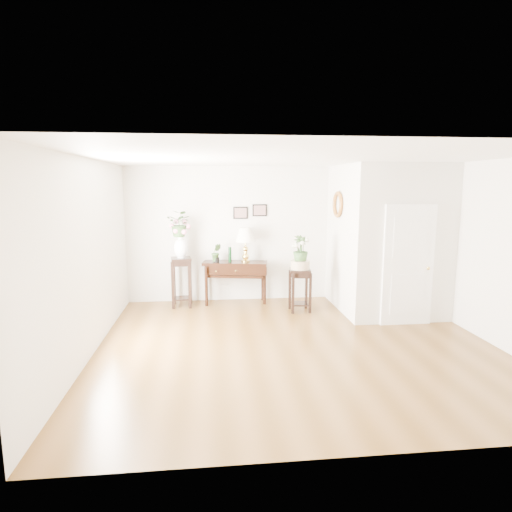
{
  "coord_description": "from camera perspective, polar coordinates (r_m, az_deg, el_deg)",
  "views": [
    {
      "loc": [
        -1.28,
        -6.13,
        2.42
      ],
      "look_at": [
        -0.48,
        1.3,
        1.18
      ],
      "focal_mm": 30.0,
      "sensor_mm": 36.0,
      "label": 1
    }
  ],
  "objects": [
    {
      "name": "door",
      "position": [
        7.81,
        19.62,
        -1.2
      ],
      "size": [
        0.9,
        0.05,
        2.1
      ],
      "primitive_type": "cube",
      "color": "white",
      "rests_on": "floor"
    },
    {
      "name": "wall_right",
      "position": [
        7.55,
        28.49,
        0.54
      ],
      "size": [
        0.02,
        5.5,
        2.8
      ],
      "primitive_type": "cube",
      "color": "silver",
      "rests_on": "ground"
    },
    {
      "name": "potted_plant",
      "position": [
        8.71,
        -5.33,
        0.37
      ],
      "size": [
        0.21,
        0.17,
        0.36
      ],
      "primitive_type": "imported",
      "rotation": [
        0.0,
        0.0,
        0.07
      ],
      "color": "#305325",
      "rests_on": "console_table"
    },
    {
      "name": "wall_back",
      "position": [
        9.03,
        2.05,
        2.96
      ],
      "size": [
        6.0,
        0.02,
        2.8
      ],
      "primitive_type": "cube",
      "color": "silver",
      "rests_on": "ground"
    },
    {
      "name": "wall_ornament",
      "position": [
        8.4,
        10.83,
        6.76
      ],
      "size": [
        0.07,
        0.51,
        0.51
      ],
      "primitive_type": "torus",
      "rotation": [
        0.0,
        1.57,
        0.0
      ],
      "color": "#A06124",
      "rests_on": "partition"
    },
    {
      "name": "ceiling",
      "position": [
        6.28,
        5.8,
        12.88
      ],
      "size": [
        6.0,
        5.5,
        0.02
      ],
      "primitive_type": "cube",
      "color": "white",
      "rests_on": "ground"
    },
    {
      "name": "partition",
      "position": [
        8.66,
        16.9,
        2.28
      ],
      "size": [
        1.8,
        1.95,
        2.8
      ],
      "primitive_type": "cube",
      "color": "silver",
      "rests_on": "floor"
    },
    {
      "name": "table_lamp",
      "position": [
        8.71,
        -1.41,
        1.53
      ],
      "size": [
        0.45,
        0.45,
        0.7
      ],
      "primitive_type": "cube",
      "rotation": [
        0.0,
        0.0,
        -0.13
      ],
      "color": "#E5C35B",
      "rests_on": "console_table"
    },
    {
      "name": "green_vase",
      "position": [
        8.72,
        -3.51,
        0.32
      ],
      "size": [
        0.07,
        0.07,
        0.31
      ],
      "primitive_type": "cylinder",
      "rotation": [
        0.0,
        0.0,
        0.04
      ],
      "color": "black",
      "rests_on": "console_table"
    },
    {
      "name": "plant_stand_b",
      "position": [
        8.31,
        5.86,
        -4.55
      ],
      "size": [
        0.44,
        0.44,
        0.83
      ],
      "primitive_type": "cube",
      "rotation": [
        0.0,
        0.0,
        -0.15
      ],
      "color": "black",
      "rests_on": "floor"
    },
    {
      "name": "ceramic_bowl",
      "position": [
        8.21,
        5.92,
        -1.19
      ],
      "size": [
        0.43,
        0.43,
        0.16
      ],
      "primitive_type": "cylinder",
      "rotation": [
        0.0,
        0.0,
        0.18
      ],
      "color": "tan",
      "rests_on": "plant_stand_b"
    },
    {
      "name": "console_table",
      "position": [
        8.84,
        -2.8,
        -3.54
      ],
      "size": [
        1.36,
        0.66,
        0.87
      ],
      "primitive_type": "cube",
      "rotation": [
        0.0,
        0.0,
        -0.18
      ],
      "color": "black",
      "rests_on": "floor"
    },
    {
      "name": "wall_front",
      "position": [
        3.76,
        14.16,
        -6.57
      ],
      "size": [
        6.0,
        0.02,
        2.8
      ],
      "primitive_type": "cube",
      "color": "silver",
      "rests_on": "ground"
    },
    {
      "name": "narcissus",
      "position": [
        8.16,
        5.96,
        0.9
      ],
      "size": [
        0.38,
        0.38,
        0.52
      ],
      "primitive_type": "imported",
      "rotation": [
        0.0,
        0.0,
        0.4
      ],
      "color": "#305325",
      "rests_on": "ceramic_bowl"
    },
    {
      "name": "floor",
      "position": [
        6.72,
        5.39,
        -11.71
      ],
      "size": [
        6.0,
        5.5,
        0.02
      ],
      "primitive_type": "cube",
      "color": "brown",
      "rests_on": "ground"
    },
    {
      "name": "lily_arrangement",
      "position": [
        8.52,
        -10.1,
        4.15
      ],
      "size": [
        0.59,
        0.55,
        0.52
      ],
      "primitive_type": "imported",
      "rotation": [
        0.0,
        0.0,
        -0.39
      ],
      "color": "#305325",
      "rests_on": "porcelain_vase"
    },
    {
      "name": "porcelain_vase",
      "position": [
        8.57,
        -10.01,
        1.25
      ],
      "size": [
        0.33,
        0.33,
        0.47
      ],
      "primitive_type": null,
      "rotation": [
        0.0,
        0.0,
        -0.26
      ],
      "color": "white",
      "rests_on": "plant_stand_a"
    },
    {
      "name": "art_print_left",
      "position": [
        8.9,
        -2.08,
        5.78
      ],
      "size": [
        0.3,
        0.02,
        0.25
      ],
      "primitive_type": "cube",
      "color": "black",
      "rests_on": "wall_back"
    },
    {
      "name": "art_print_right",
      "position": [
        8.94,
        0.49,
        6.12
      ],
      "size": [
        0.3,
        0.02,
        0.25
      ],
      "primitive_type": "cube",
      "color": "black",
      "rests_on": "wall_back"
    },
    {
      "name": "wall_left",
      "position": [
        6.45,
        -21.51,
        -0.31
      ],
      "size": [
        0.02,
        5.5,
        2.8
      ],
      "primitive_type": "cube",
      "color": "silver",
      "rests_on": "ground"
    },
    {
      "name": "plant_stand_a",
      "position": [
        8.7,
        -9.88,
        -3.46
      ],
      "size": [
        0.43,
        0.43,
        0.99
      ],
      "primitive_type": "cube",
      "rotation": [
        0.0,
        0.0,
        0.12
      ],
      "color": "black",
      "rests_on": "floor"
    }
  ]
}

